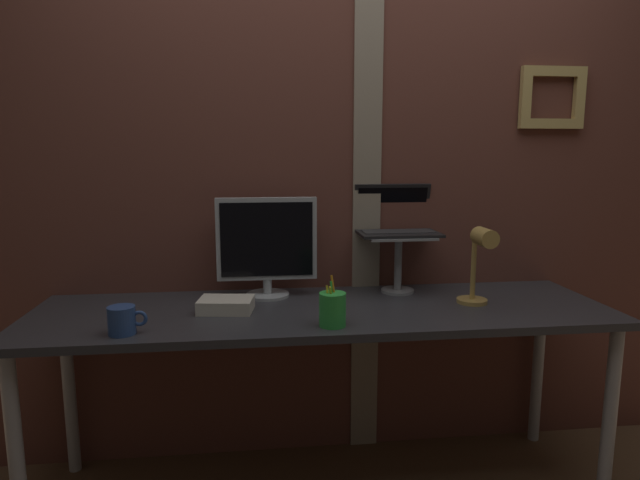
{
  "coord_description": "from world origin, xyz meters",
  "views": [
    {
      "loc": [
        -0.4,
        -2.0,
        1.36
      ],
      "look_at": [
        -0.15,
        0.09,
        1.01
      ],
      "focal_mm": 30.28,
      "sensor_mm": 36.0,
      "label": 1
    }
  ],
  "objects_px": {
    "monitor": "(267,243)",
    "laptop": "(395,220)",
    "pen_cup": "(332,309)",
    "desk_lamp": "(480,258)",
    "coffee_mug": "(122,320)"
  },
  "relations": [
    {
      "from": "monitor",
      "to": "laptop",
      "type": "xyz_separation_m",
      "value": [
        0.56,
        0.07,
        0.08
      ]
    },
    {
      "from": "pen_cup",
      "to": "desk_lamp",
      "type": "bearing_deg",
      "value": 15.44
    },
    {
      "from": "laptop",
      "to": "pen_cup",
      "type": "distance_m",
      "value": 0.64
    },
    {
      "from": "laptop",
      "to": "coffee_mug",
      "type": "xyz_separation_m",
      "value": [
        -1.04,
        -0.48,
        -0.26
      ]
    },
    {
      "from": "monitor",
      "to": "desk_lamp",
      "type": "distance_m",
      "value": 0.85
    },
    {
      "from": "laptop",
      "to": "pen_cup",
      "type": "height_order",
      "value": "laptop"
    },
    {
      "from": "laptop",
      "to": "coffee_mug",
      "type": "bearing_deg",
      "value": -155.12
    },
    {
      "from": "coffee_mug",
      "to": "desk_lamp",
      "type": "bearing_deg",
      "value": 7.23
    },
    {
      "from": "monitor",
      "to": "laptop",
      "type": "height_order",
      "value": "laptop"
    },
    {
      "from": "desk_lamp",
      "to": "coffee_mug",
      "type": "distance_m",
      "value": 1.31
    },
    {
      "from": "pen_cup",
      "to": "monitor",
      "type": "bearing_deg",
      "value": 117.07
    },
    {
      "from": "monitor",
      "to": "laptop",
      "type": "relative_size",
      "value": 1.21
    },
    {
      "from": "monitor",
      "to": "desk_lamp",
      "type": "xyz_separation_m",
      "value": [
        0.81,
        -0.25,
        -0.03
      ]
    },
    {
      "from": "monitor",
      "to": "coffee_mug",
      "type": "distance_m",
      "value": 0.67
    },
    {
      "from": "desk_lamp",
      "to": "pen_cup",
      "type": "height_order",
      "value": "desk_lamp"
    }
  ]
}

